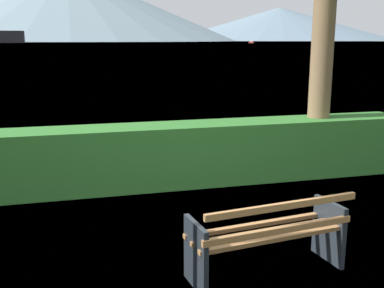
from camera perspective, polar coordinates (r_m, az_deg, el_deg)
name	(u,v)px	position (r m, az deg, el deg)	size (l,w,h in m)	color
ground_plane	(264,272)	(5.09, 8.86, -15.24)	(1400.00, 1400.00, 0.00)	#4C6B33
water_surface	(71,43)	(310.95, -14.60, 11.96)	(620.00, 620.00, 0.00)	slate
park_bench	(269,236)	(4.86, 9.40, -11.11)	(1.71, 0.77, 0.87)	olive
hedge_row	(189,154)	(7.74, -0.34, -1.21)	(7.76, 0.76, 1.01)	#2D6B28
fishing_boat_near	(251,42)	(270.47, 7.31, 12.30)	(5.89, 8.70, 1.29)	#B2332D
distant_hills	(42,12)	(563.21, -17.98, 15.15)	(908.56, 374.28, 78.56)	gray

